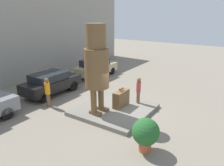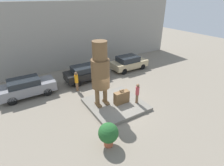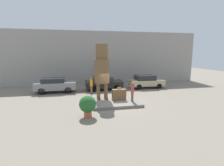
# 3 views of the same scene
# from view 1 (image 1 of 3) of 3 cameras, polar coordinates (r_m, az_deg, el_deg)

# --- Properties ---
(ground_plane) EXTENTS (60.00, 60.00, 0.00)m
(ground_plane) POSITION_cam_1_polar(r_m,az_deg,el_deg) (12.64, 0.56, -7.36)
(ground_plane) COLOR gray
(pedestal) EXTENTS (3.96, 3.95, 0.22)m
(pedestal) POSITION_cam_1_polar(r_m,az_deg,el_deg) (12.59, 0.56, -6.90)
(pedestal) COLOR slate
(pedestal) RESTS_ON ground_plane
(building_backdrop) EXTENTS (28.00, 0.60, 7.00)m
(building_backdrop) POSITION_cam_1_polar(r_m,az_deg,el_deg) (18.34, -25.15, 10.37)
(building_backdrop) COLOR gray
(building_backdrop) RESTS_ON ground_plane
(statue_figure) EXTENTS (1.27, 1.27, 4.69)m
(statue_figure) POSITION_cam_1_polar(r_m,az_deg,el_deg) (11.18, -4.05, 5.31)
(statue_figure) COLOR brown
(statue_figure) RESTS_ON pedestal
(giant_suitcase) EXTENTS (1.17, 0.45, 1.13)m
(giant_suitcase) POSITION_cam_1_polar(r_m,az_deg,el_deg) (12.55, 2.40, -4.08)
(giant_suitcase) COLOR brown
(giant_suitcase) RESTS_ON pedestal
(tourist) EXTENTS (0.27, 0.27, 1.59)m
(tourist) POSITION_cam_1_polar(r_m,az_deg,el_deg) (12.95, 6.92, -1.62)
(tourist) COLOR brown
(tourist) RESTS_ON pedestal
(parked_car_black) EXTENTS (4.12, 1.78, 1.54)m
(parked_car_black) POSITION_cam_1_polar(r_m,az_deg,el_deg) (15.48, -15.66, 0.11)
(parked_car_black) COLOR black
(parked_car_black) RESTS_ON ground_plane
(parked_car_tan) EXTENTS (4.04, 1.84, 1.55)m
(parked_car_tan) POSITION_cam_1_polar(r_m,az_deg,el_deg) (19.18, -4.23, 4.12)
(parked_car_tan) COLOR tan
(parked_car_tan) RESTS_ON ground_plane
(planter_pot) EXTENTS (1.12, 1.12, 1.44)m
(planter_pot) POSITION_cam_1_polar(r_m,az_deg,el_deg) (9.03, 8.78, -12.73)
(planter_pot) COLOR #AD5638
(planter_pot) RESTS_ON ground_plane
(worker_hivis) EXTENTS (0.30, 0.30, 1.77)m
(worker_hivis) POSITION_cam_1_polar(r_m,az_deg,el_deg) (13.45, -16.47, -2.05)
(worker_hivis) COLOR brown
(worker_hivis) RESTS_ON ground_plane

